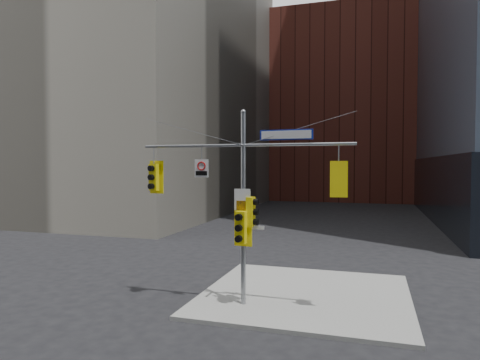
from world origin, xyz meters
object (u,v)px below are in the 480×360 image
Objects in this scene: signal_assembly at (243,189)px; traffic_light_pole_side at (252,212)px; traffic_light_pole_front at (241,227)px; regulatory_sign_arm at (201,168)px; traffic_light_east_arm at (339,179)px; street_sign_blade at (286,135)px; traffic_light_west_arm at (154,177)px.

traffic_light_pole_side is at bearing 0.54° from signal_assembly.
traffic_light_pole_front is 2.11× the size of regulatory_sign_arm.
traffic_light_pole_front is (-3.41, -0.27, -1.77)m from traffic_light_east_arm.
signal_assembly reaches higher than regulatory_sign_arm.
street_sign_blade is 3.43m from regulatory_sign_arm.
traffic_light_pole_side is 3.05m from street_sign_blade.
signal_assembly is 6.49× the size of traffic_light_east_arm.
traffic_light_east_arm is (3.41, 0.00, 0.38)m from signal_assembly.
street_sign_blade is (1.58, 0.00, 1.93)m from signal_assembly.
traffic_light_east_arm is 5.06m from regulatory_sign_arm.
street_sign_blade is at bearing 0.13° from signal_assembly.
regulatory_sign_arm is (-1.64, -0.02, 0.75)m from signal_assembly.
traffic_light_pole_front is at bearing 2.19° from traffic_light_west_arm.
traffic_light_pole_side is 2.53m from regulatory_sign_arm.
traffic_light_west_arm is 0.67× the size of street_sign_blade.
street_sign_blade is at bearing 15.60° from traffic_light_pole_front.
traffic_light_east_arm is 1.13× the size of traffic_light_pole_side.
street_sign_blade reaches higher than traffic_light_pole_side.
traffic_light_west_arm is at bearing 94.83° from traffic_light_pole_side.
street_sign_blade reaches higher than traffic_light_pole_front.
regulatory_sign_arm reaches higher than traffic_light_pole_front.
street_sign_blade is 2.84× the size of regulatory_sign_arm.
regulatory_sign_arm is (-1.64, 0.25, 2.14)m from traffic_light_pole_front.
street_sign_blade is (1.58, 0.27, 3.32)m from traffic_light_pole_front.
regulatory_sign_arm reaches higher than traffic_light_west_arm.
traffic_light_west_arm is (-3.65, 0.01, 0.38)m from signal_assembly.
signal_assembly is 1.80m from regulatory_sign_arm.
signal_assembly reaches higher than traffic_light_east_arm.
signal_assembly is 1.41m from traffic_light_pole_front.
traffic_light_east_arm reaches higher than traffic_light_pole_side.
traffic_light_east_arm is 3.85m from traffic_light_pole_front.
traffic_light_pole_side is at bearing -7.71° from traffic_light_east_arm.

